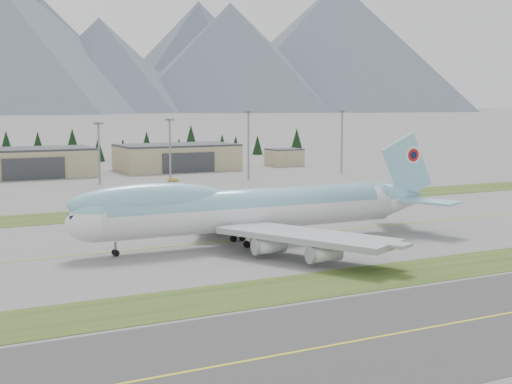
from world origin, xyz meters
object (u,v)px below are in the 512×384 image
hangar_right (177,157)px  service_vehicle_c (206,171)px  boeing_747_freighter (248,209)px  service_vehicle_b (173,181)px  hangar_center (27,162)px

hangar_right → service_vehicle_c: (8.92, -9.90, -5.39)m
boeing_747_freighter → service_vehicle_b: size_ratio=19.86×
service_vehicle_b → service_vehicle_c: (25.94, 30.85, 0.00)m
boeing_747_freighter → hangar_center: (-16.06, 154.48, -1.60)m
boeing_747_freighter → service_vehicle_b: boeing_747_freighter is taller
boeing_747_freighter → hangar_right: 160.61m
service_vehicle_b → boeing_747_freighter: bearing=170.0°
boeing_747_freighter → hangar_right: boeing_747_freighter is taller
boeing_747_freighter → hangar_right: size_ratio=1.67×
boeing_747_freighter → service_vehicle_c: (52.86, 144.58, -6.99)m
hangar_right → service_vehicle_b: size_ratio=11.91×
hangar_right → service_vehicle_b: 44.48m
hangar_center → hangar_right: bearing=0.0°
hangar_center → service_vehicle_b: bearing=-43.5°
service_vehicle_b → service_vehicle_c: size_ratio=1.00×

